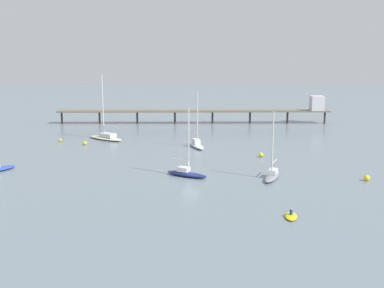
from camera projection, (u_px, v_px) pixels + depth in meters
The scene contains 11 objects.
ground_plane at pixel (190, 178), 71.64m from camera, with size 400.00×400.00×0.00m, color slate.
pier at pixel (235, 109), 123.68m from camera, with size 70.26×5.14×7.18m.
sailboat_gray at pixel (272, 174), 71.26m from camera, with size 3.92×6.85×10.13m.
sailboat_navy at pixel (186, 172), 72.43m from camera, with size 6.77×4.71×10.50m.
sailboat_cream at pixel (106, 136), 102.09m from camera, with size 9.14×7.77×13.68m.
sailboat_white at pixel (197, 144), 93.99m from camera, with size 3.67×7.14×10.99m.
dinghy_yellow at pixel (291, 216), 54.83m from camera, with size 1.83×3.19×1.14m.
mooring_buoy_far at pixel (85, 143), 96.44m from camera, with size 0.77×0.77×0.77m, color yellow.
mooring_buoy_mid at pixel (367, 178), 70.06m from camera, with size 0.88×0.88×0.88m, color yellow.
mooring_buoy_inner at pixel (261, 155), 85.62m from camera, with size 0.82×0.82×0.82m, color yellow.
mooring_buoy_near at pixel (60, 140), 100.15m from camera, with size 0.59×0.59×0.59m, color yellow.
Camera 1 is at (1.09, -69.27, 18.92)m, focal length 44.83 mm.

